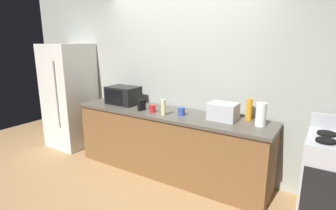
{
  "coord_description": "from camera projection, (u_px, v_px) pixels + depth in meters",
  "views": [
    {
      "loc": [
        1.85,
        -2.54,
        1.85
      ],
      "look_at": [
        0.0,
        0.4,
        1.0
      ],
      "focal_mm": 28.14,
      "sensor_mm": 36.0,
      "label": 1
    }
  ],
  "objects": [
    {
      "name": "ground_plane",
      "position": [
        152.0,
        184.0,
        3.48
      ],
      "size": [
        8.0,
        8.0,
        0.0
      ],
      "primitive_type": "plane",
      "color": "#A87F51"
    },
    {
      "name": "counter_run",
      "position": [
        168.0,
        143.0,
        3.7
      ],
      "size": [
        2.84,
        0.64,
        0.9
      ],
      "color": "brown",
      "rests_on": "ground_plane"
    },
    {
      "name": "bottle_hand_soap",
      "position": [
        163.0,
        107.0,
        3.43
      ],
      "size": [
        0.06,
        0.06,
        0.21
      ],
      "primitive_type": "cylinder",
      "color": "beige",
      "rests_on": "counter_run"
    },
    {
      "name": "stove_range",
      "position": [
        335.0,
        181.0,
        2.67
      ],
      "size": [
        0.6,
        0.61,
        1.08
      ],
      "color": "#B7BABF",
      "rests_on": "ground_plane"
    },
    {
      "name": "mug_red",
      "position": [
        152.0,
        109.0,
        3.58
      ],
      "size": [
        0.09,
        0.09,
        0.1
      ],
      "primitive_type": "cylinder",
      "color": "red",
      "rests_on": "counter_run"
    },
    {
      "name": "paper_towel_roll",
      "position": [
        261.0,
        115.0,
        2.98
      ],
      "size": [
        0.12,
        0.12,
        0.27
      ],
      "primitive_type": "cylinder",
      "color": "white",
      "rests_on": "counter_run"
    },
    {
      "name": "microwave",
      "position": [
        123.0,
        95.0,
        4.04
      ],
      "size": [
        0.48,
        0.35,
        0.27
      ],
      "color": "black",
      "rests_on": "counter_run"
    },
    {
      "name": "refrigerator",
      "position": [
        70.0,
        96.0,
        4.66
      ],
      "size": [
        0.72,
        0.73,
        1.8
      ],
      "color": "white",
      "rests_on": "ground_plane"
    },
    {
      "name": "cordless_phone",
      "position": [
        142.0,
        105.0,
        3.67
      ],
      "size": [
        0.07,
        0.12,
        0.15
      ],
      "primitive_type": "cube",
      "rotation": [
        0.0,
        0.0,
        -0.19
      ],
      "color": "black",
      "rests_on": "counter_run"
    },
    {
      "name": "bottle_dish_soap",
      "position": [
        249.0,
        109.0,
        3.2
      ],
      "size": [
        0.07,
        0.07,
        0.27
      ],
      "primitive_type": "cylinder",
      "color": "orange",
      "rests_on": "counter_run"
    },
    {
      "name": "toaster_oven",
      "position": [
        223.0,
        111.0,
        3.23
      ],
      "size": [
        0.34,
        0.26,
        0.21
      ],
      "primitive_type": "cube",
      "color": "#B7BABF",
      "rests_on": "counter_run"
    },
    {
      "name": "mug_blue",
      "position": [
        181.0,
        111.0,
        3.44
      ],
      "size": [
        0.09,
        0.09,
        0.1
      ],
      "primitive_type": "cylinder",
      "color": "#2D4CB2",
      "rests_on": "counter_run"
    },
    {
      "name": "back_wall",
      "position": [
        183.0,
        76.0,
        3.83
      ],
      "size": [
        6.4,
        0.1,
        2.7
      ],
      "primitive_type": "cube",
      "color": "#9EA399",
      "rests_on": "ground_plane"
    }
  ]
}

